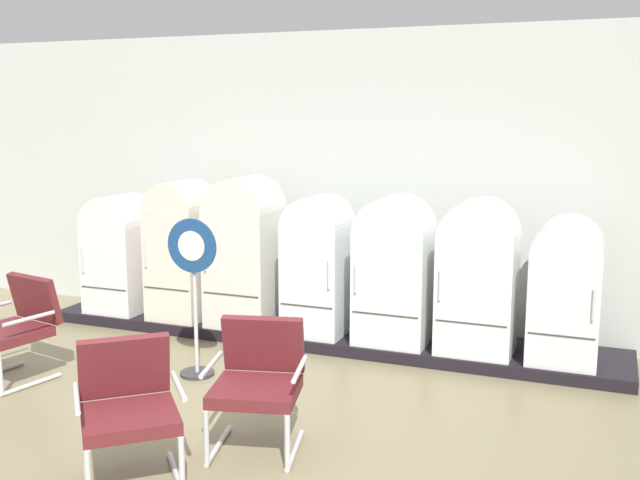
{
  "coord_description": "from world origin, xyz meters",
  "views": [
    {
      "loc": [
        2.81,
        -4.14,
        2.44
      ],
      "look_at": [
        0.1,
        2.75,
        1.14
      ],
      "focal_mm": 41.74,
      "sensor_mm": 36.0,
      "label": 1
    }
  ],
  "objects": [
    {
      "name": "refrigerator_2",
      "position": [
        -0.85,
        2.93,
        0.97
      ],
      "size": [
        0.71,
        0.71,
        1.62
      ],
      "color": "silver",
      "rests_on": "display_plinth"
    },
    {
      "name": "refrigerator_3",
      "position": [
        0.02,
        2.9,
        0.89
      ],
      "size": [
        0.61,
        0.65,
        1.45
      ],
      "color": "white",
      "rests_on": "display_plinth"
    },
    {
      "name": "armchair_right",
      "position": [
        0.51,
        0.49,
        0.52
      ],
      "size": [
        0.78,
        0.8,
        0.93
      ],
      "color": "silver",
      "rests_on": "ground"
    },
    {
      "name": "armchair_left",
      "position": [
        -2.16,
        0.95,
        0.52
      ],
      "size": [
        0.77,
        0.79,
        0.93
      ],
      "color": "silver",
      "rests_on": "ground"
    },
    {
      "name": "refrigerator_6",
      "position": [
        2.48,
        2.93,
        0.83
      ],
      "size": [
        0.63,
        0.7,
        1.35
      ],
      "color": "white",
      "rests_on": "display_plinth"
    },
    {
      "name": "refrigerator_1",
      "position": [
        -1.63,
        2.93,
        0.94
      ],
      "size": [
        0.61,
        0.7,
        1.55
      ],
      "color": "silver",
      "rests_on": "display_plinth"
    },
    {
      "name": "refrigerator_4",
      "position": [
        0.84,
        2.9,
        0.9
      ],
      "size": [
        0.72,
        0.64,
        1.49
      ],
      "color": "white",
      "rests_on": "display_plinth"
    },
    {
      "name": "sign_stand",
      "position": [
        -0.68,
        1.59,
        0.76
      ],
      "size": [
        0.5,
        0.32,
        1.48
      ],
      "color": "#2D2D30",
      "rests_on": "ground"
    },
    {
      "name": "ground",
      "position": [
        0.0,
        0.0,
        -0.03
      ],
      "size": [
        12.0,
        10.0,
        0.05
      ],
      "primitive_type": "cube",
      "color": "#817554"
    },
    {
      "name": "armchair_center",
      "position": [
        -0.08,
        -0.27,
        0.52
      ],
      "size": [
        0.9,
        0.91,
        0.93
      ],
      "color": "silver",
      "rests_on": "ground"
    },
    {
      "name": "refrigerator_5",
      "position": [
        1.68,
        2.89,
        0.9
      ],
      "size": [
        0.72,
        0.62,
        1.49
      ],
      "color": "white",
      "rests_on": "display_plinth"
    },
    {
      "name": "display_plinth",
      "position": [
        0.0,
        3.02,
        0.06
      ],
      "size": [
        6.29,
        0.95,
        0.12
      ],
      "primitive_type": "cube",
      "color": "black",
      "rests_on": "ground"
    },
    {
      "name": "refrigerator_0",
      "position": [
        -2.47,
        2.92,
        0.83
      ],
      "size": [
        0.65,
        0.68,
        1.35
      ],
      "color": "white",
      "rests_on": "display_plinth"
    },
    {
      "name": "back_wall",
      "position": [
        0.0,
        3.66,
        1.66
      ],
      "size": [
        11.76,
        0.12,
        3.29
      ],
      "color": "silver",
      "rests_on": "ground"
    }
  ]
}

